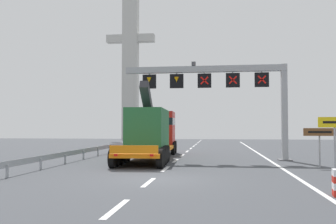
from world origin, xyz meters
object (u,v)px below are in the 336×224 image
object	(u,v)px
tourist_info_sign_brown	(320,137)
bridge_pylon_distant	(131,56)
heavy_haul_truck_orange	(153,131)
exit_sign_yellow	(335,130)
overhead_lane_gantry	(223,83)

from	to	relation	value
tourist_info_sign_brown	bridge_pylon_distant	world-z (taller)	bridge_pylon_distant
tourist_info_sign_brown	heavy_haul_truck_orange	bearing A→B (deg)	153.21
exit_sign_yellow	bridge_pylon_distant	bearing A→B (deg)	114.63
heavy_haul_truck_orange	bridge_pylon_distant	distance (m)	43.39
heavy_haul_truck_orange	overhead_lane_gantry	bearing A→B (deg)	-12.75
bridge_pylon_distant	tourist_info_sign_brown	bearing A→B (deg)	-64.12
heavy_haul_truck_orange	tourist_info_sign_brown	distance (m)	12.00
overhead_lane_gantry	exit_sign_yellow	distance (m)	9.43
overhead_lane_gantry	heavy_haul_truck_orange	world-z (taller)	overhead_lane_gantry
heavy_haul_truck_orange	bridge_pylon_distant	size ratio (longest dim) A/B	0.47
exit_sign_yellow	bridge_pylon_distant	distance (m)	54.24
heavy_haul_truck_orange	tourist_info_sign_brown	xyz separation A→B (m)	(10.71, -5.41, -0.24)
heavy_haul_truck_orange	exit_sign_yellow	bearing A→B (deg)	-37.04
heavy_haul_truck_orange	exit_sign_yellow	distance (m)	13.46
overhead_lane_gantry	exit_sign_yellow	size ratio (longest dim) A/B	4.15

